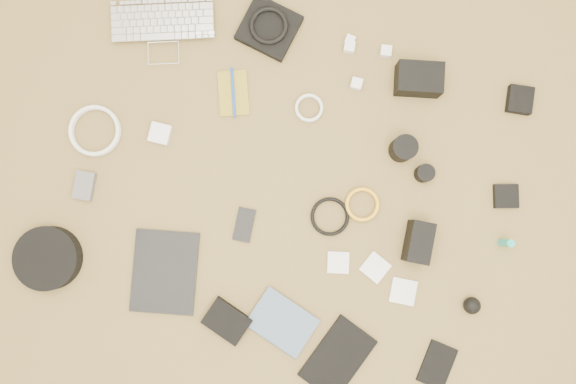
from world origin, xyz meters
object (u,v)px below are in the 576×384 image
(laptop, at_px, (164,36))
(phone, at_px, (244,225))
(tablet, at_px, (165,272))
(paperback, at_px, (269,342))
(headphone_case, at_px, (48,258))
(dslr_camera, at_px, (419,79))

(laptop, distance_m, phone, 0.65)
(tablet, distance_m, paperback, 0.39)
(tablet, bearing_deg, paperback, -29.05)
(headphone_case, height_order, paperback, headphone_case)
(dslr_camera, xyz_separation_m, paperback, (-0.21, -0.91, -0.03))
(phone, bearing_deg, headphone_case, -158.61)
(laptop, bearing_deg, dslr_camera, -12.99)
(paperback, bearing_deg, laptop, 52.99)
(tablet, xyz_separation_m, paperback, (0.37, -0.11, 0.00))
(dslr_camera, relative_size, headphone_case, 0.71)
(dslr_camera, distance_m, headphone_case, 1.27)
(laptop, distance_m, paperback, 1.02)
(laptop, bearing_deg, paperback, -73.18)
(dslr_camera, relative_size, tablet, 0.55)
(phone, xyz_separation_m, paperback, (0.18, -0.32, 0.01))
(laptop, xyz_separation_m, phone, (0.42, -0.50, -0.01))
(headphone_case, bearing_deg, laptop, 80.48)
(phone, distance_m, headphone_case, 0.61)
(tablet, bearing_deg, headphone_case, 177.26)
(laptop, xyz_separation_m, paperback, (0.60, -0.82, -0.00))
(tablet, distance_m, phone, 0.29)
(paperback, bearing_deg, headphone_case, 102.88)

